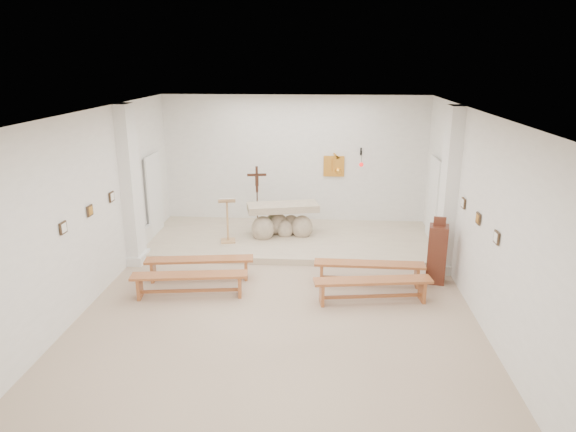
# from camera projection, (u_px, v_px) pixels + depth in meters

# --- Properties ---
(ground) EXTENTS (7.00, 10.00, 0.00)m
(ground) POSITION_uv_depth(u_px,v_px,m) (279.00, 307.00, 9.44)
(ground) COLOR tan
(ground) RESTS_ON ground
(wall_left) EXTENTS (0.02, 10.00, 3.50)m
(wall_left) POSITION_uv_depth(u_px,v_px,m) (84.00, 212.00, 9.16)
(wall_left) COLOR white
(wall_left) RESTS_ON ground
(wall_right) EXTENTS (0.02, 10.00, 3.50)m
(wall_right) POSITION_uv_depth(u_px,v_px,m) (483.00, 220.00, 8.69)
(wall_right) COLOR white
(wall_right) RESTS_ON ground
(wall_back) EXTENTS (7.00, 0.02, 3.50)m
(wall_back) POSITION_uv_depth(u_px,v_px,m) (295.00, 162.00, 13.69)
(wall_back) COLOR white
(wall_back) RESTS_ON ground
(ceiling) EXTENTS (7.00, 10.00, 0.02)m
(ceiling) POSITION_uv_depth(u_px,v_px,m) (278.00, 115.00, 8.42)
(ceiling) COLOR silver
(ceiling) RESTS_ON wall_back
(sanctuary_platform) EXTENTS (6.98, 3.00, 0.15)m
(sanctuary_platform) POSITION_uv_depth(u_px,v_px,m) (291.00, 240.00, 12.75)
(sanctuary_platform) COLOR beige
(sanctuary_platform) RESTS_ON ground
(pilaster_left) EXTENTS (0.26, 0.55, 3.50)m
(pilaster_left) POSITION_uv_depth(u_px,v_px,m) (131.00, 186.00, 11.06)
(pilaster_left) COLOR white
(pilaster_left) RESTS_ON ground
(pilaster_right) EXTENTS (0.26, 0.55, 3.50)m
(pilaster_right) POSITION_uv_depth(u_px,v_px,m) (449.00, 191.00, 10.61)
(pilaster_right) COLOR white
(pilaster_right) RESTS_ON ground
(gold_wall_relief) EXTENTS (0.55, 0.04, 0.55)m
(gold_wall_relief) POSITION_uv_depth(u_px,v_px,m) (334.00, 166.00, 13.62)
(gold_wall_relief) COLOR gold
(gold_wall_relief) RESTS_ON wall_back
(sanctuary_lamp) EXTENTS (0.11, 0.36, 0.44)m
(sanctuary_lamp) POSITION_uv_depth(u_px,v_px,m) (361.00, 162.00, 13.28)
(sanctuary_lamp) COLOR black
(sanctuary_lamp) RESTS_ON wall_back
(station_frame_left_front) EXTENTS (0.03, 0.20, 0.20)m
(station_frame_left_front) POSITION_uv_depth(u_px,v_px,m) (63.00, 228.00, 8.40)
(station_frame_left_front) COLOR #3B2A1A
(station_frame_left_front) RESTS_ON wall_left
(station_frame_left_mid) EXTENTS (0.03, 0.20, 0.20)m
(station_frame_left_mid) POSITION_uv_depth(u_px,v_px,m) (90.00, 211.00, 9.36)
(station_frame_left_mid) COLOR #3B2A1A
(station_frame_left_mid) RESTS_ON wall_left
(station_frame_left_rear) EXTENTS (0.03, 0.20, 0.20)m
(station_frame_left_rear) POSITION_uv_depth(u_px,v_px,m) (112.00, 197.00, 10.31)
(station_frame_left_rear) COLOR #3B2A1A
(station_frame_left_rear) RESTS_ON wall_left
(station_frame_right_front) EXTENTS (0.03, 0.20, 0.20)m
(station_frame_right_front) POSITION_uv_depth(u_px,v_px,m) (497.00, 237.00, 7.94)
(station_frame_right_front) COLOR #3B2A1A
(station_frame_right_front) RESTS_ON wall_right
(station_frame_right_mid) EXTENTS (0.03, 0.20, 0.20)m
(station_frame_right_mid) POSITION_uv_depth(u_px,v_px,m) (478.00, 218.00, 8.89)
(station_frame_right_mid) COLOR #3B2A1A
(station_frame_right_mid) RESTS_ON wall_right
(station_frame_right_rear) EXTENTS (0.03, 0.20, 0.20)m
(station_frame_right_rear) POSITION_uv_depth(u_px,v_px,m) (463.00, 203.00, 9.85)
(station_frame_right_rear) COLOR #3B2A1A
(station_frame_right_rear) RESTS_ON wall_right
(radiator_left) EXTENTS (0.10, 0.85, 0.52)m
(radiator_left) POSITION_uv_depth(u_px,v_px,m) (145.00, 240.00, 12.16)
(radiator_left) COLOR silver
(radiator_left) RESTS_ON ground
(radiator_right) EXTENTS (0.10, 0.85, 0.52)m
(radiator_right) POSITION_uv_depth(u_px,v_px,m) (438.00, 247.00, 11.71)
(radiator_right) COLOR silver
(radiator_right) RESTS_ON ground
(altar) EXTENTS (1.84, 1.04, 0.89)m
(altar) POSITION_uv_depth(u_px,v_px,m) (282.00, 222.00, 12.74)
(altar) COLOR #C2B094
(altar) RESTS_ON sanctuary_platform
(lectern) EXTENTS (0.45, 0.40, 1.13)m
(lectern) POSITION_uv_depth(u_px,v_px,m) (227.00, 220.00, 12.22)
(lectern) COLOR tan
(lectern) RESTS_ON sanctuary_platform
(crucifix_stand) EXTENTS (0.49, 0.21, 1.63)m
(crucifix_stand) POSITION_uv_depth(u_px,v_px,m) (257.00, 193.00, 13.15)
(crucifix_stand) COLOR #371F11
(crucifix_stand) RESTS_ON sanctuary_platform
(potted_plant) EXTENTS (0.59, 0.56, 0.51)m
(potted_plant) POSITION_uv_depth(u_px,v_px,m) (264.00, 225.00, 12.83)
(potted_plant) COLOR #2D5A24
(potted_plant) RESTS_ON sanctuary_platform
(donation_pedestal) EXTENTS (0.44, 0.44, 1.39)m
(donation_pedestal) POSITION_uv_depth(u_px,v_px,m) (437.00, 254.00, 10.34)
(donation_pedestal) COLOR #5E2E1B
(donation_pedestal) RESTS_ON ground
(bench_left_front) EXTENTS (2.23, 0.64, 0.46)m
(bench_left_front) POSITION_uv_depth(u_px,v_px,m) (200.00, 264.00, 10.52)
(bench_left_front) COLOR #A95E31
(bench_left_front) RESTS_ON ground
(bench_right_front) EXTENTS (2.21, 0.39, 0.46)m
(bench_right_front) POSITION_uv_depth(u_px,v_px,m) (369.00, 268.00, 10.30)
(bench_right_front) COLOR #A95E31
(bench_right_front) RESTS_ON ground
(bench_left_second) EXTENTS (2.23, 0.63, 0.46)m
(bench_left_second) POSITION_uv_depth(u_px,v_px,m) (190.00, 280.00, 9.75)
(bench_left_second) COLOR #A95E31
(bench_left_second) RESTS_ON ground
(bench_right_second) EXTENTS (2.23, 0.65, 0.46)m
(bench_right_second) POSITION_uv_depth(u_px,v_px,m) (373.00, 285.00, 9.52)
(bench_right_second) COLOR #A95E31
(bench_right_second) RESTS_ON ground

